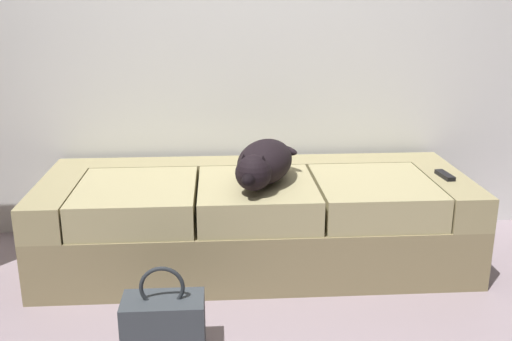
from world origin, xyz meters
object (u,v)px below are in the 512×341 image
Objects in this scene: dog_dark at (263,163)px; tv_remote at (445,175)px; handbag at (164,325)px; couch at (255,220)px.

tv_remote is (0.94, 0.04, -0.09)m from dog_dark.
tv_remote is at bearing 28.50° from handbag.
handbag is at bearing -156.78° from tv_remote.
dog_dark is 0.95m from handbag.
couch reaches higher than handbag.
dog_dark reaches higher than handbag.
dog_dark is at bearing 177.30° from tv_remote.
dog_dark is 0.94m from tv_remote.
tv_remote is at bearing 2.58° from dog_dark.
dog_dark is 3.96× the size of tv_remote.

